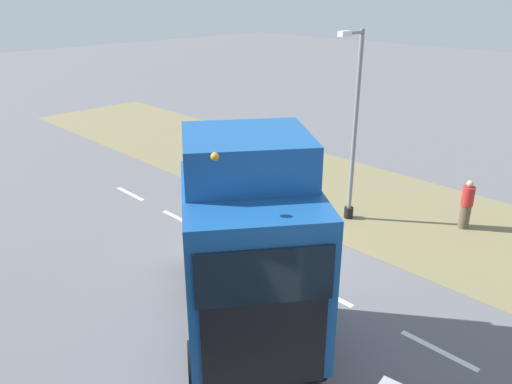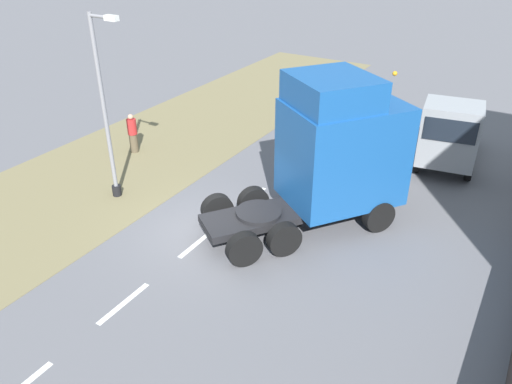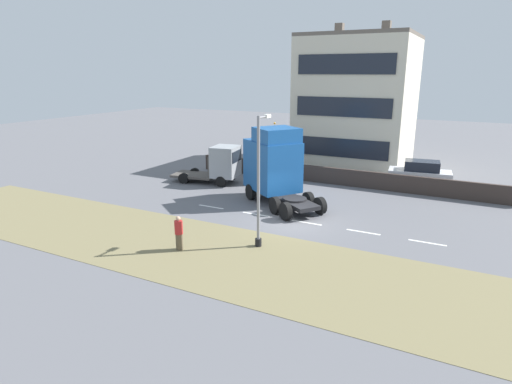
% 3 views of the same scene
% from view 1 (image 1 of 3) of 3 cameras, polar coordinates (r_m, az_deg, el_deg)
% --- Properties ---
extents(ground_plane, '(120.00, 120.00, 0.00)m').
position_cam_1_polar(ground_plane, '(14.93, 0.19, -7.60)').
color(ground_plane, slate).
rests_on(ground_plane, ground).
extents(grass_verge, '(7.00, 44.00, 0.01)m').
position_cam_1_polar(grass_verge, '(19.19, 13.04, -1.15)').
color(grass_verge, olive).
rests_on(grass_verge, ground).
extents(lane_markings, '(0.16, 14.60, 0.00)m').
position_cam_1_polar(lane_markings, '(15.37, -1.66, -6.67)').
color(lane_markings, white).
rests_on(lane_markings, ground).
extents(lorry_cab, '(5.68, 6.42, 4.99)m').
position_cam_1_polar(lorry_cab, '(10.27, -0.83, -6.86)').
color(lorry_cab, black).
rests_on(lorry_cab, ground).
extents(lamp_post, '(1.28, 0.31, 6.31)m').
position_cam_1_polar(lamp_post, '(16.68, 11.00, 6.10)').
color(lamp_post, black).
rests_on(lamp_post, ground).
extents(pedestrian, '(0.39, 0.39, 1.69)m').
position_cam_1_polar(pedestrian, '(17.81, 22.92, -1.39)').
color(pedestrian, brown).
rests_on(pedestrian, ground).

